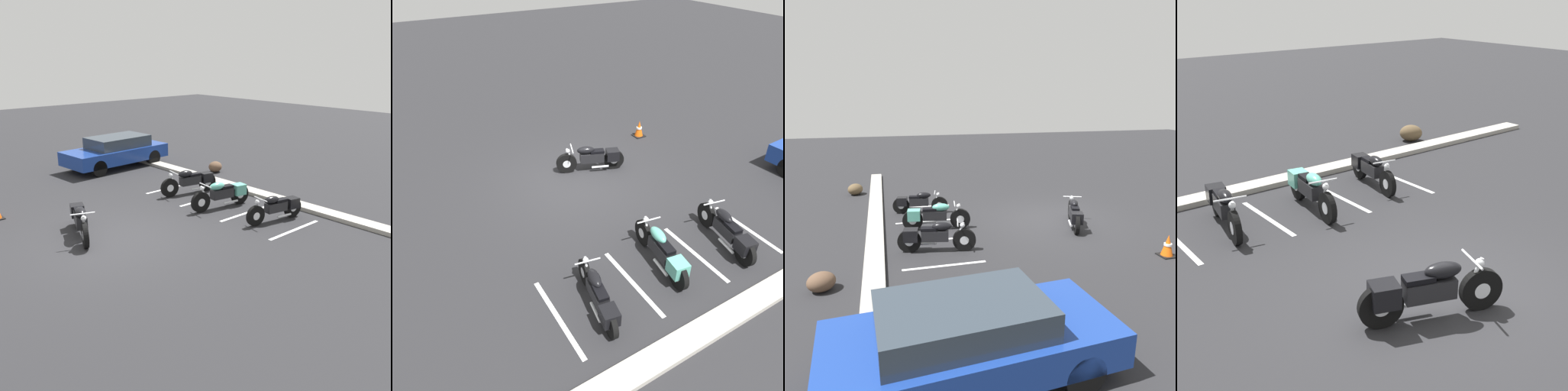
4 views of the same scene
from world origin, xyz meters
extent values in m
plane|color=#262628|center=(0.00, 0.00, 0.00)|extent=(60.00, 60.00, 0.00)
cylinder|color=black|center=(-0.02, -0.71, 0.32)|extent=(0.64, 0.34, 0.64)
cylinder|color=silver|center=(-0.02, -0.71, 0.32)|extent=(0.27, 0.20, 0.24)
cylinder|color=black|center=(-1.43, -0.17, 0.32)|extent=(0.64, 0.34, 0.64)
cylinder|color=silver|center=(-1.43, -0.17, 0.32)|extent=(0.27, 0.20, 0.24)
cube|color=black|center=(-0.77, -0.43, 0.47)|extent=(0.79, 0.52, 0.29)
ellipsoid|color=black|center=(-0.59, -0.49, 0.73)|extent=(0.60, 0.43, 0.23)
cube|color=black|center=(-0.92, -0.37, 0.66)|extent=(0.48, 0.37, 0.08)
cube|color=black|center=(-1.38, -0.19, 0.49)|extent=(0.49, 0.46, 0.33)
cylinder|color=silver|center=(-0.13, -0.67, 0.57)|extent=(0.26, 0.14, 0.52)
cylinder|color=silver|center=(-0.19, -0.65, 0.82)|extent=(0.25, 0.57, 0.03)
sphere|color=silver|center=(-0.07, -0.69, 0.75)|extent=(0.14, 0.14, 0.14)
cylinder|color=silver|center=(-0.95, -0.21, 0.18)|extent=(0.52, 0.25, 0.07)
cylinder|color=black|center=(-1.86, 3.42, 0.31)|extent=(0.23, 0.64, 0.63)
cylinder|color=silver|center=(-1.86, 3.42, 0.31)|extent=(0.16, 0.26, 0.24)
cylinder|color=black|center=(-1.58, 4.87, 0.31)|extent=(0.23, 0.64, 0.63)
cylinder|color=silver|center=(-1.58, 4.87, 0.31)|extent=(0.16, 0.26, 0.24)
cube|color=black|center=(-1.71, 4.19, 0.46)|extent=(0.40, 0.76, 0.29)
ellipsoid|color=black|center=(-1.75, 4.01, 0.71)|extent=(0.34, 0.57, 0.23)
cube|color=black|center=(-1.68, 4.35, 0.65)|extent=(0.30, 0.45, 0.08)
cube|color=black|center=(-1.59, 4.83, 0.49)|extent=(0.41, 0.44, 0.32)
cylinder|color=silver|center=(-1.84, 3.53, 0.56)|extent=(0.10, 0.26, 0.51)
cylinder|color=silver|center=(-1.83, 3.59, 0.81)|extent=(0.59, 0.14, 0.03)
sphere|color=silver|center=(-1.85, 3.47, 0.73)|extent=(0.13, 0.13, 0.13)
cylinder|color=silver|center=(-1.53, 4.40, 0.17)|extent=(0.16, 0.53, 0.07)
cylinder|color=black|center=(-0.05, 3.16, 0.32)|extent=(0.21, 0.64, 0.63)
cylinder|color=silver|center=(-0.05, 3.16, 0.32)|extent=(0.16, 0.26, 0.24)
cylinder|color=black|center=(0.17, 4.64, 0.32)|extent=(0.21, 0.64, 0.63)
cylinder|color=silver|center=(0.17, 4.64, 0.32)|extent=(0.16, 0.26, 0.24)
cube|color=black|center=(0.07, 3.95, 0.46)|extent=(0.37, 0.76, 0.29)
ellipsoid|color=#59B29E|center=(0.04, 3.76, 0.72)|extent=(0.33, 0.57, 0.23)
cube|color=black|center=(0.10, 4.11, 0.65)|extent=(0.29, 0.45, 0.08)
cube|color=#59B29E|center=(0.17, 4.59, 0.49)|extent=(0.40, 0.43, 0.33)
cylinder|color=silver|center=(-0.03, 3.28, 0.57)|extent=(0.09, 0.26, 0.51)
cylinder|color=silver|center=(-0.02, 3.33, 0.82)|extent=(0.59, 0.12, 0.03)
sphere|color=silver|center=(-0.04, 3.21, 0.74)|extent=(0.13, 0.13, 0.13)
cylinder|color=silver|center=(0.24, 4.16, 0.17)|extent=(0.14, 0.53, 0.07)
cylinder|color=black|center=(1.79, 3.54, 0.29)|extent=(0.21, 0.59, 0.58)
cylinder|color=silver|center=(1.79, 3.54, 0.29)|extent=(0.15, 0.24, 0.22)
cylinder|color=black|center=(2.04, 4.89, 0.29)|extent=(0.21, 0.59, 0.58)
cylinder|color=silver|center=(2.04, 4.89, 0.29)|extent=(0.15, 0.24, 0.22)
cube|color=black|center=(1.93, 4.26, 0.42)|extent=(0.36, 0.71, 0.27)
ellipsoid|color=black|center=(1.89, 4.09, 0.66)|extent=(0.32, 0.53, 0.21)
cube|color=black|center=(1.95, 4.41, 0.60)|extent=(0.28, 0.42, 0.07)
cube|color=black|center=(2.03, 4.85, 0.45)|extent=(0.38, 0.41, 0.30)
cylinder|color=silver|center=(1.81, 3.65, 0.52)|extent=(0.09, 0.24, 0.47)
cylinder|color=silver|center=(1.82, 3.70, 0.75)|extent=(0.54, 0.13, 0.03)
sphere|color=silver|center=(1.80, 3.59, 0.68)|extent=(0.12, 0.12, 0.12)
cylinder|color=silver|center=(2.09, 4.45, 0.16)|extent=(0.15, 0.49, 0.06)
cube|color=#A8A399|center=(0.00, 5.79, 0.06)|extent=(18.00, 0.50, 0.12)
cube|color=black|center=(-3.55, -1.66, 0.01)|extent=(0.40, 0.40, 0.03)
cone|color=#EA590F|center=(-3.55, -1.66, 0.29)|extent=(0.32, 0.32, 0.59)
cylinder|color=white|center=(-3.55, -1.66, 0.32)|extent=(0.20, 0.20, 0.06)
cube|color=white|center=(-2.67, 4.10, 0.00)|extent=(0.10, 2.10, 0.00)
cube|color=white|center=(-0.87, 4.10, 0.00)|extent=(0.10, 2.10, 0.00)
cube|color=white|center=(0.93, 4.10, 0.00)|extent=(0.10, 2.10, 0.00)
cube|color=white|center=(2.73, 4.10, 0.00)|extent=(0.10, 2.10, 0.00)
camera|label=1|loc=(9.57, -5.62, 4.63)|focal=42.00mm
camera|label=2|loc=(4.66, 8.50, 6.20)|focal=35.00mm
camera|label=3|loc=(-11.32, 5.43, 4.08)|focal=35.00mm
camera|label=4|loc=(-5.41, -5.04, 4.37)|focal=50.00mm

